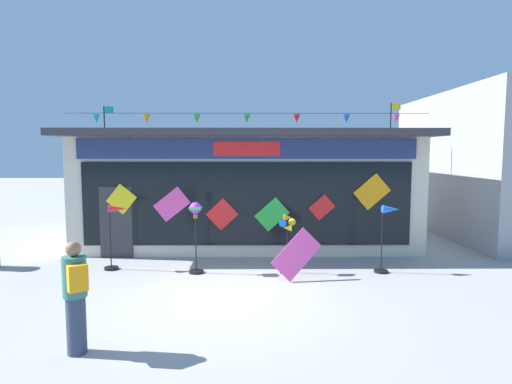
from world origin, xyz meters
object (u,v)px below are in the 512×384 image
kite_shop_building (248,186)px  wind_spinner_far_left (115,229)px  wind_spinner_left (196,223)px  wind_spinner_center_left (287,235)px  wind_spinner_center_right (388,227)px  display_kite_on_ground (297,254)px  person_near_camera (75,295)px

kite_shop_building → wind_spinner_far_left: 5.15m
wind_spinner_left → wind_spinner_center_left: (2.23, -0.04, -0.30)m
wind_spinner_left → kite_shop_building: bearing=73.7°
kite_shop_building → wind_spinner_center_right: size_ratio=6.31×
wind_spinner_left → wind_spinner_center_right: size_ratio=1.05×
wind_spinner_center_right → display_kite_on_ground: size_ratio=1.48×
wind_spinner_center_left → kite_shop_building: bearing=103.3°
wind_spinner_center_right → wind_spinner_center_left: bearing=-179.1°
wind_spinner_center_left → display_kite_on_ground: size_ratio=1.30×
wind_spinner_far_left → wind_spinner_center_right: 6.77m
person_near_camera → display_kite_on_ground: size_ratio=1.49×
wind_spinner_center_left → wind_spinner_center_right: size_ratio=0.88×
wind_spinner_left → display_kite_on_ground: wind_spinner_left is taller
wind_spinner_far_left → wind_spinner_center_left: wind_spinner_far_left is taller
kite_shop_building → wind_spinner_left: 4.43m
wind_spinner_far_left → display_kite_on_ground: bearing=-11.8°
wind_spinner_left → display_kite_on_ground: bearing=-14.1°
wind_spinner_center_left → wind_spinner_center_right: bearing=0.9°
wind_spinner_center_right → display_kite_on_ground: wind_spinner_center_right is taller
wind_spinner_far_left → wind_spinner_center_left: bearing=-5.0°
kite_shop_building → wind_spinner_far_left: (-3.30, -3.88, -0.78)m
wind_spinner_center_right → kite_shop_building: bearing=129.4°
kite_shop_building → person_near_camera: 8.79m
kite_shop_building → wind_spinner_left: kite_shop_building is taller
display_kite_on_ground → wind_spinner_far_left: bearing=168.2°
wind_spinner_center_left → person_near_camera: size_ratio=0.87×
kite_shop_building → display_kite_on_ground: kite_shop_building is taller
person_near_camera → display_kite_on_ground: bearing=-170.3°
wind_spinner_center_right → wind_spinner_left: bearing=-180.0°
wind_spinner_far_left → wind_spinner_left: (2.07, -0.34, 0.21)m
wind_spinner_far_left → wind_spinner_left: 2.11m
wind_spinner_left → wind_spinner_center_left: size_ratio=1.19×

